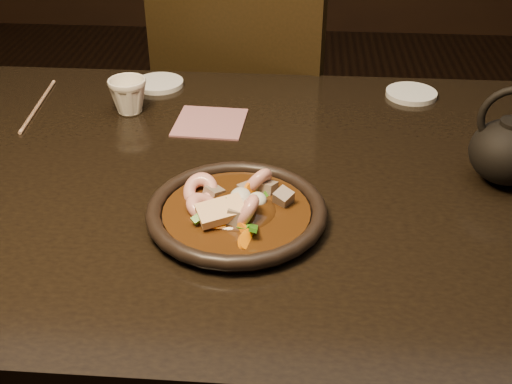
# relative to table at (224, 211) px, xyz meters

# --- Properties ---
(table) EXTENTS (1.60, 0.90, 0.75)m
(table) POSITION_rel_table_xyz_m (0.00, 0.00, 0.00)
(table) COLOR black
(table) RESTS_ON floor
(chair) EXTENTS (0.59, 0.59, 0.99)m
(chair) POSITION_rel_table_xyz_m (0.00, 0.65, -0.13)
(chair) COLOR black
(chair) RESTS_ON floor
(plate) EXTENTS (0.28, 0.28, 0.03)m
(plate) POSITION_rel_table_xyz_m (0.04, -0.13, 0.09)
(plate) COLOR black
(plate) RESTS_ON table
(stirfry) EXTENTS (0.18, 0.20, 0.06)m
(stirfry) POSITION_rel_table_xyz_m (0.04, -0.13, 0.10)
(stirfry) COLOR #321A09
(stirfry) RESTS_ON plate
(soy_dish) EXTENTS (0.11, 0.11, 0.01)m
(soy_dish) POSITION_rel_table_xyz_m (0.08, -0.06, 0.08)
(soy_dish) COLOR silver
(soy_dish) RESTS_ON table
(saucer_left) EXTENTS (0.11, 0.11, 0.01)m
(saucer_left) POSITION_rel_table_xyz_m (-0.18, 0.37, 0.08)
(saucer_left) COLOR silver
(saucer_left) RESTS_ON table
(saucer_right) EXTENTS (0.11, 0.11, 0.01)m
(saucer_right) POSITION_rel_table_xyz_m (0.36, 0.35, 0.08)
(saucer_right) COLOR silver
(saucer_right) RESTS_ON table
(tea_cup) EXTENTS (0.10, 0.09, 0.08)m
(tea_cup) POSITION_rel_table_xyz_m (-0.22, 0.23, 0.11)
(tea_cup) COLOR #EFE5CE
(tea_cup) RESTS_ON table
(chopsticks) EXTENTS (0.03, 0.25, 0.01)m
(chopsticks) POSITION_rel_table_xyz_m (-0.41, 0.24, 0.08)
(chopsticks) COLOR tan
(chopsticks) RESTS_ON table
(napkin) EXTENTS (0.14, 0.14, 0.00)m
(napkin) POSITION_rel_table_xyz_m (-0.05, 0.19, 0.08)
(napkin) COLOR #9A5E63
(napkin) RESTS_ON table
(teapot) EXTENTS (0.15, 0.12, 0.17)m
(teapot) POSITION_rel_table_xyz_m (0.47, 0.01, 0.14)
(teapot) COLOR black
(teapot) RESTS_ON table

